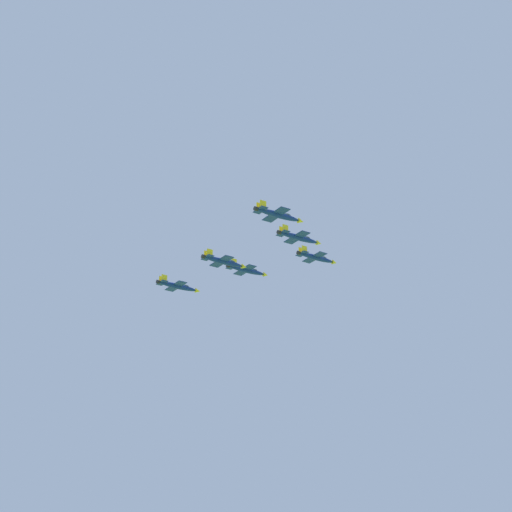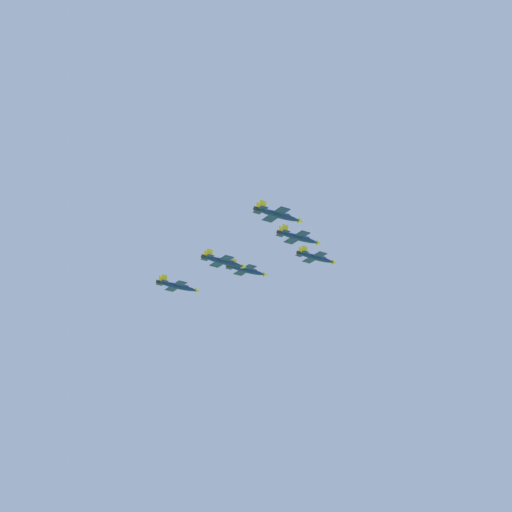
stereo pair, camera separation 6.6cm
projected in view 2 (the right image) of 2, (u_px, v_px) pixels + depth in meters
jet_lead at (316, 257)px, 268.16m from camera, size 15.00×9.46×3.17m
jet_left_wingman at (247, 270)px, 269.69m from camera, size 14.96×9.46×3.17m
jet_right_wingman at (299, 238)px, 248.17m from camera, size 15.13×9.57×3.20m
jet_left_outer at (178, 286)px, 270.75m from camera, size 15.25×9.62×3.23m
jet_right_outer at (278, 215)px, 228.11m from camera, size 15.22×9.66×3.23m
jet_slot_rear at (224, 261)px, 248.45m from camera, size 14.82×9.35×3.13m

